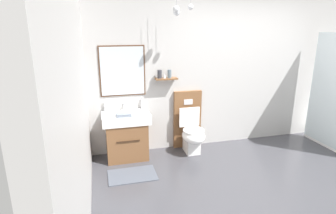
% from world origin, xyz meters
% --- Properties ---
extents(ground_plane, '(6.42, 4.77, 0.10)m').
position_xyz_m(ground_plane, '(0.00, 0.00, -0.05)').
color(ground_plane, '#3D3D42').
rests_on(ground_plane, ground).
extents(wall_back, '(5.22, 0.55, 2.78)m').
position_xyz_m(wall_back, '(-0.02, 1.72, 1.39)').
color(wall_back, '#B7B5B2').
rests_on(wall_back, ground).
extents(wall_left, '(0.12, 3.57, 2.78)m').
position_xyz_m(wall_left, '(-2.55, 0.00, 1.39)').
color(wall_left, '#B7B5B2').
rests_on(wall_left, ground).
extents(bath_mat, '(0.68, 0.44, 0.01)m').
position_xyz_m(bath_mat, '(-1.93, 0.86, 0.01)').
color(bath_mat, '#474C56').
rests_on(bath_mat, ground).
extents(vanity_sink_left, '(0.73, 0.49, 0.75)m').
position_xyz_m(vanity_sink_left, '(-1.93, 1.46, 0.39)').
color(vanity_sink_left, brown).
rests_on(vanity_sink_left, ground).
extents(tap_on_left_sink, '(0.03, 0.13, 0.11)m').
position_xyz_m(tap_on_left_sink, '(-1.93, 1.64, 0.82)').
color(tap_on_left_sink, silver).
rests_on(tap_on_left_sink, vanity_sink_left).
extents(toilet, '(0.48, 0.62, 1.00)m').
position_xyz_m(toilet, '(-0.86, 1.46, 0.38)').
color(toilet, brown).
rests_on(toilet, ground).
extents(toothbrush_cup, '(0.07, 0.07, 0.20)m').
position_xyz_m(toothbrush_cup, '(-2.21, 1.62, 0.80)').
color(toothbrush_cup, silver).
rests_on(toothbrush_cup, vanity_sink_left).
extents(soap_dispenser, '(0.06, 0.06, 0.19)m').
position_xyz_m(soap_dispenser, '(-1.63, 1.63, 0.83)').
color(soap_dispenser, white).
rests_on(soap_dispenser, vanity_sink_left).
extents(folded_hand_towel, '(0.22, 0.16, 0.04)m').
position_xyz_m(folded_hand_towel, '(-1.97, 1.31, 0.77)').
color(folded_hand_towel, gray).
rests_on(folded_hand_towel, vanity_sink_left).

